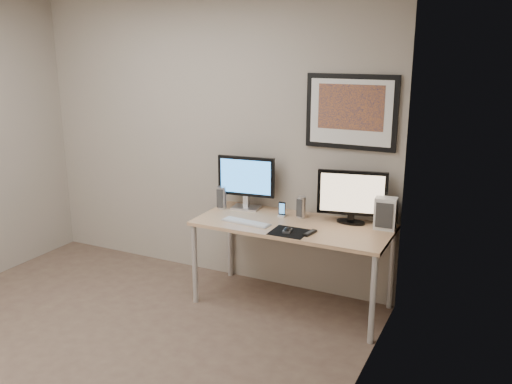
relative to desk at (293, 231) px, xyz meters
The scene contains 14 objects.
floor 1.81m from the desk, 126.53° to the right, with size 3.60×3.60×0.00m, color brown.
room 1.66m from the desk, 137.99° to the right, with size 3.60×3.60×3.60m.
desk is the anchor object (origin of this frame).
framed_art 1.07m from the desk, 43.46° to the left, with size 0.75×0.04×0.60m.
monitor_large 0.66m from the desk, 159.19° to the left, with size 0.52×0.19×0.47m.
monitor_tv 0.56m from the desk, 26.75° to the left, with size 0.55×0.18×0.44m.
speaker_left 0.76m from the desk, behind, with size 0.08×0.08×0.20m, color silver.
speaker_right 0.24m from the desk, 88.75° to the left, with size 0.07×0.07×0.18m, color silver.
phone_dock 0.24m from the desk, 139.50° to the left, with size 0.06×0.06×0.13m, color black.
keyboard 0.39m from the desk, 155.55° to the right, with size 0.42×0.11×0.01m, color #BABABE.
mousepad 0.23m from the desk, 75.08° to the right, with size 0.28×0.25×0.00m, color black.
mouse 0.24m from the desk, 78.67° to the right, with size 0.05×0.10×0.03m, color black.
remote 0.29m from the desk, 39.67° to the right, with size 0.04×0.16×0.02m, color black.
fan_unit 0.76m from the desk, 15.51° to the left, with size 0.17×0.12×0.26m, color silver.
Camera 1 is at (2.57, -2.56, 2.14)m, focal length 38.00 mm.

